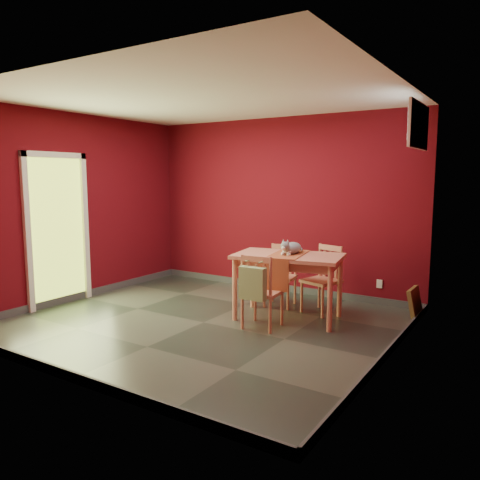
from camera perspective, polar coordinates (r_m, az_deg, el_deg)
The scene contains 13 objects.
ground at distance 5.91m, azimuth -4.46°, elevation -9.98°, with size 4.50×4.50×0.00m, color #2D342D.
room_shell at distance 5.89m, azimuth -4.46°, elevation -9.52°, with size 4.50×4.50×4.50m.
doorway at distance 6.99m, azimuth -21.40°, elevation 1.68°, with size 0.06×1.01×2.13m.
window at distance 5.64m, azimuth 20.89°, elevation 12.88°, with size 0.05×0.90×0.50m.
outlet_plate at distance 6.89m, azimuth 16.64°, elevation -5.14°, with size 0.08×0.01×0.12m, color silver.
dining_table at distance 5.91m, azimuth 5.90°, elevation -2.75°, with size 1.44×1.00×0.83m.
table_runner at distance 5.79m, azimuth 5.33°, elevation -2.54°, with size 0.51×0.85×0.40m.
chair_far_left at distance 6.59m, azimuth 5.02°, elevation -4.23°, with size 0.46×0.46×0.85m.
chair_far_right at distance 6.31m, azimuth 10.12°, elevation -4.65°, with size 0.52×0.52×0.89m.
chair_near at distance 5.57m, azimuth 2.58°, elevation -6.17°, with size 0.46×0.46×0.90m.
tote_bag at distance 5.35m, azimuth 1.55°, elevation -5.30°, with size 0.32×0.19×0.45m.
cat at distance 5.91m, azimuth 6.33°, elevation -0.71°, with size 0.22×0.42×0.21m, color slate, non-canonical shape.
picture_frame at distance 6.32m, azimuth 20.56°, elevation -7.34°, with size 0.14×0.41×0.41m.
Camera 1 is at (3.39, -4.49, 1.79)m, focal length 35.00 mm.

